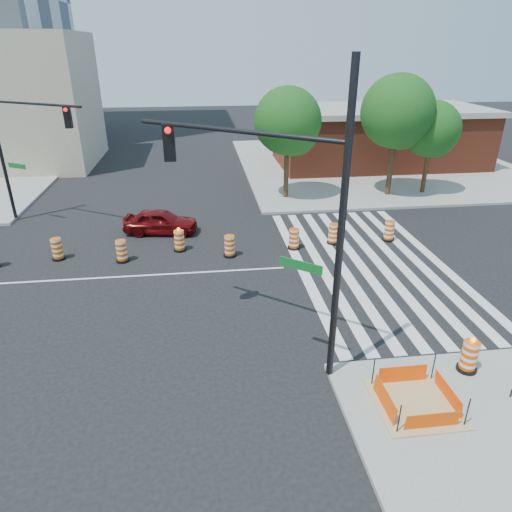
{
  "coord_description": "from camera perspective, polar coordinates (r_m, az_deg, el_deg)",
  "views": [
    {
      "loc": [
        3.51,
        -17.94,
        9.03
      ],
      "look_at": [
        5.56,
        -1.61,
        1.4
      ],
      "focal_mm": 32.0,
      "sensor_mm": 36.0,
      "label": 1
    }
  ],
  "objects": [
    {
      "name": "tree_north_c",
      "position": [
        28.7,
        4.04,
        16.02
      ],
      "size": [
        4.07,
        4.07,
        6.91
      ],
      "color": "#382314",
      "rests_on": "ground"
    },
    {
      "name": "sidewalk_ne",
      "position": [
        39.77,
        14.69,
        11.07
      ],
      "size": [
        22.0,
        22.0,
        0.15
      ],
      "primitive_type": "cube",
      "color": "gray",
      "rests_on": "ground"
    },
    {
      "name": "median_drum_5",
      "position": [
        22.17,
        -9.55,
        1.85
      ],
      "size": [
        0.6,
        0.6,
        1.18
      ],
      "color": "black",
      "rests_on": "ground"
    },
    {
      "name": "red_coupe",
      "position": [
        24.43,
        -11.84,
        4.25
      ],
      "size": [
        3.97,
        2.07,
        1.29
      ],
      "primitive_type": "imported",
      "rotation": [
        0.0,
        0.0,
        1.42
      ],
      "color": "#5E080A",
      "rests_on": "ground"
    },
    {
      "name": "crosswalk_east",
      "position": [
        21.42,
        13.91,
        -0.83
      ],
      "size": [
        6.75,
        13.5,
        0.01
      ],
      "color": "silver",
      "rests_on": "ground"
    },
    {
      "name": "signal_pole_se",
      "position": [
        12.39,
        2.89,
        7.58
      ],
      "size": [
        5.3,
        4.21,
        8.76
      ],
      "rotation": [
        0.0,
        0.0,
        2.47
      ],
      "color": "black",
      "rests_on": "ground"
    },
    {
      "name": "lane_centerline",
      "position": [
        20.39,
        -16.3,
        -2.49
      ],
      "size": [
        14.0,
        0.12,
        0.01
      ],
      "primitive_type": "cube",
      "color": "silver",
      "rests_on": "ground"
    },
    {
      "name": "signal_pole_nw",
      "position": [
        26.9,
        -27.52,
        13.52
      ],
      "size": [
        5.35,
        3.28,
        8.12
      ],
      "rotation": [
        0.0,
        0.0,
        -0.54
      ],
      "color": "black",
      "rests_on": "ground"
    },
    {
      "name": "median_drum_9",
      "position": [
        24.0,
        16.29,
        2.96
      ],
      "size": [
        0.6,
        0.6,
        1.02
      ],
      "color": "black",
      "rests_on": "ground"
    },
    {
      "name": "pit_drum",
      "position": [
        15.22,
        25.09,
        -11.35
      ],
      "size": [
        0.59,
        0.59,
        1.16
      ],
      "color": "black",
      "rests_on": "ground"
    },
    {
      "name": "median_drum_4",
      "position": [
        21.64,
        -16.43,
        0.52
      ],
      "size": [
        0.6,
        0.6,
        1.02
      ],
      "color": "black",
      "rests_on": "ground"
    },
    {
      "name": "tree_north_e",
      "position": [
        31.8,
        21.11,
        14.23
      ],
      "size": [
        3.53,
        3.53,
        6.0
      ],
      "color": "#382314",
      "rests_on": "ground"
    },
    {
      "name": "excavation_pit",
      "position": [
        13.7,
        19.3,
        -16.86
      ],
      "size": [
        2.2,
        2.2,
        0.9
      ],
      "color": "tan",
      "rests_on": "ground"
    },
    {
      "name": "tree_north_d",
      "position": [
        30.43,
        17.26,
        16.39
      ],
      "size": [
        4.46,
        4.46,
        7.59
      ],
      "color": "#382314",
      "rests_on": "ground"
    },
    {
      "name": "median_drum_7",
      "position": [
        22.15,
        4.77,
        2.07
      ],
      "size": [
        0.6,
        0.6,
        1.02
      ],
      "color": "black",
      "rests_on": "ground"
    },
    {
      "name": "brick_storefront",
      "position": [
        39.33,
        15.05,
        14.23
      ],
      "size": [
        16.5,
        8.5,
        4.6
      ],
      "color": "brown",
      "rests_on": "ground"
    },
    {
      "name": "median_drum_3",
      "position": [
        22.87,
        -23.58,
        0.73
      ],
      "size": [
        0.6,
        0.6,
        1.02
      ],
      "color": "black",
      "rests_on": "ground"
    },
    {
      "name": "median_drum_8",
      "position": [
        22.99,
        9.63,
        2.68
      ],
      "size": [
        0.6,
        0.6,
        1.02
      ],
      "color": "black",
      "rests_on": "ground"
    },
    {
      "name": "median_drum_6",
      "position": [
        21.31,
        -3.31,
        1.17
      ],
      "size": [
        0.6,
        0.6,
        1.02
      ],
      "color": "black",
      "rests_on": "ground"
    },
    {
      "name": "ground",
      "position": [
        20.39,
        -16.3,
        -2.5
      ],
      "size": [
        120.0,
        120.0,
        0.0
      ],
      "primitive_type": "plane",
      "color": "black",
      "rests_on": "ground"
    }
  ]
}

